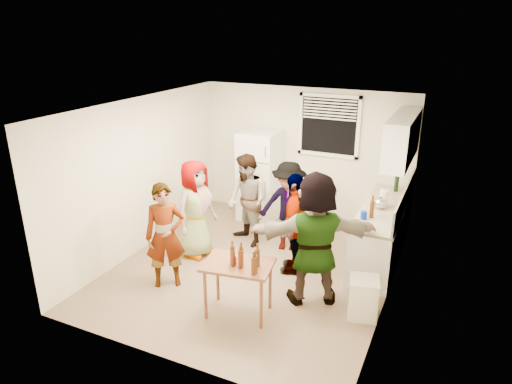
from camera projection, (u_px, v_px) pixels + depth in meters
The scene contains 23 objects.
room at pixel (254, 268), 7.06m from camera, with size 4.00×4.50×2.50m, color silver, non-canonical shape.
window at pixel (329, 126), 8.12m from camera, with size 1.12×0.10×1.06m, color white, non-canonical shape.
refrigerator at pixel (260, 176), 8.66m from camera, with size 0.70×0.70×1.70m, color white.
counter_lower at pixel (381, 234), 7.22m from camera, with size 0.60×2.20×0.86m, color white.
countertop at pixel (384, 208), 7.06m from camera, with size 0.64×2.22×0.04m, color #BFB49D.
backsplash at pixel (405, 198), 6.88m from camera, with size 0.03×2.20×0.36m, color beige.
upper_cabinets at pixel (402, 138), 6.81m from camera, with size 0.34×1.60×0.70m, color white.
kettle at pixel (380, 208), 6.98m from camera, with size 0.24×0.20×0.20m, color silver, non-canonical shape.
paper_towel at pixel (383, 207), 7.04m from camera, with size 0.13×0.13×0.27m, color white.
wine_bottle at pixel (396, 191), 7.70m from camera, with size 0.07×0.07×0.28m, color black.
beer_bottle_counter at pixel (371, 217), 6.66m from camera, with size 0.07×0.07×0.25m, color #47230C.
blue_cup at pixel (363, 219), 6.60m from camera, with size 0.09×0.09×0.12m, color #0423AA.
picture_frame at pixel (402, 199), 7.12m from camera, with size 0.02×0.18×0.15m, color gold.
trash_bin at pixel (363, 299), 5.83m from camera, with size 0.37×0.37×0.54m, color silver.
serving_table at pixel (239, 313), 5.97m from camera, with size 0.87×0.58×0.73m, color brown, non-canonical shape.
beer_bottle_table at pixel (233, 266), 5.66m from camera, with size 0.05×0.05×0.21m, color #47230C.
red_cup at pixel (233, 264), 5.71m from camera, with size 0.08×0.08×0.11m, color #B71B3F.
guest_grey at pixel (198, 254), 7.51m from camera, with size 0.78×1.60×0.51m, color gray.
guest_stripe at pixel (169, 283), 6.65m from camera, with size 0.56×1.53×0.37m, color #141933.
guest_back_left at pixel (247, 243), 7.88m from camera, with size 0.76×1.57×0.59m, color #4F3121.
guest_back_right at pixel (287, 248), 7.70m from camera, with size 0.98×1.51×0.56m, color #3A3B3F.
guest_black at pixel (294, 270), 7.01m from camera, with size 0.91×1.56×0.38m, color black.
guest_orange at pixel (312, 299), 6.27m from camera, with size 1.70×1.84×0.54m, color tan.
Camera 1 is at (2.64, -5.62, 3.55)m, focal length 32.00 mm.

